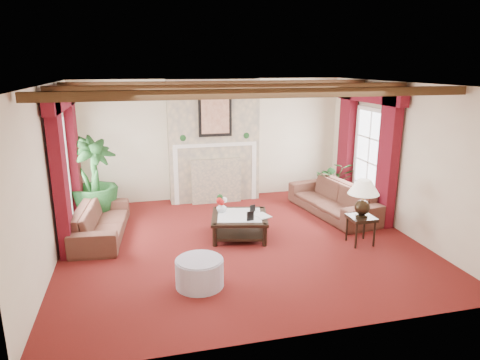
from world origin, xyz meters
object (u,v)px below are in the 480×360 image
object	(u,v)px
side_table	(360,230)
ottoman	(200,273)
sofa_right	(333,194)
coffee_table	(239,226)
potted_palm	(95,197)
sofa_left	(101,216)

from	to	relation	value
side_table	ottoman	distance (m)	3.02
sofa_right	side_table	size ratio (longest dim) A/B	4.60
coffee_table	side_table	distance (m)	2.11
potted_palm	ottoman	size ratio (longest dim) A/B	2.75
sofa_left	ottoman	bearing A→B (deg)	-141.25
sofa_left	sofa_right	size ratio (longest dim) A/B	0.89
potted_palm	coffee_table	xyz separation A→B (m)	(2.57, -1.55, -0.26)
sofa_left	sofa_right	world-z (taller)	sofa_right
side_table	coffee_table	bearing A→B (deg)	157.62
coffee_table	side_table	bearing A→B (deg)	-9.45
sofa_right	potted_palm	distance (m)	4.80
sofa_left	sofa_right	bearing A→B (deg)	-83.04
sofa_left	coffee_table	xyz separation A→B (m)	(2.41, -0.58, -0.19)
sofa_right	sofa_left	bearing A→B (deg)	-97.35
coffee_table	potted_palm	bearing A→B (deg)	161.82
sofa_left	sofa_right	distance (m)	4.56
side_table	ottoman	bearing A→B (deg)	-164.64
sofa_left	potted_palm	bearing A→B (deg)	14.87
sofa_right	coffee_table	xyz separation A→B (m)	(-2.15, -0.72, -0.23)
ottoman	sofa_right	bearing A→B (deg)	36.65
sofa_left	side_table	world-z (taller)	sofa_left
coffee_table	ottoman	bearing A→B (deg)	-108.03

